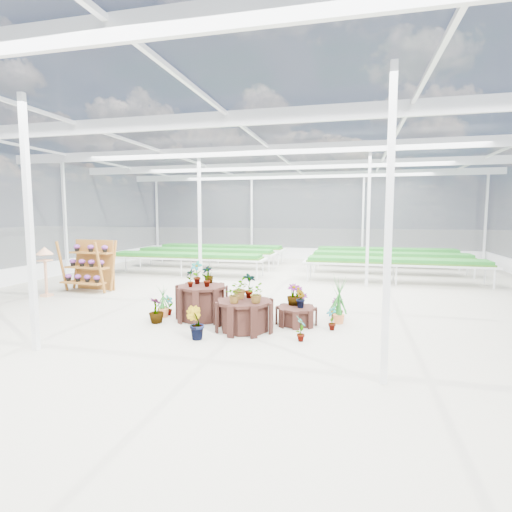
% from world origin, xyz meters
% --- Properties ---
extents(ground_plane, '(24.00, 24.00, 0.00)m').
position_xyz_m(ground_plane, '(0.00, 0.00, 0.00)').
color(ground_plane, gray).
rests_on(ground_plane, ground).
extents(greenhouse_shell, '(18.00, 24.00, 4.50)m').
position_xyz_m(greenhouse_shell, '(0.00, 0.00, 2.25)').
color(greenhouse_shell, white).
rests_on(greenhouse_shell, ground).
extents(steel_frame, '(18.00, 24.00, 4.50)m').
position_xyz_m(steel_frame, '(0.00, 0.00, 2.25)').
color(steel_frame, silver).
rests_on(steel_frame, ground).
extents(nursery_benches, '(16.00, 7.00, 0.84)m').
position_xyz_m(nursery_benches, '(0.00, 7.20, 0.42)').
color(nursery_benches, silver).
rests_on(nursery_benches, ground).
extents(plinth_tall, '(1.35, 1.35, 0.80)m').
position_xyz_m(plinth_tall, '(-0.87, -1.30, 0.40)').
color(plinth_tall, '#331914').
rests_on(plinth_tall, ground).
extents(plinth_mid, '(1.44, 1.44, 0.64)m').
position_xyz_m(plinth_mid, '(0.33, -1.90, 0.32)').
color(plinth_mid, '#331914').
rests_on(plinth_mid, ground).
extents(plinth_low, '(0.98, 0.98, 0.40)m').
position_xyz_m(plinth_low, '(1.33, -1.20, 0.20)').
color(plinth_low, '#331914').
rests_on(plinth_low, ground).
extents(shelf_rack, '(1.59, 0.93, 1.63)m').
position_xyz_m(shelf_rack, '(-5.65, 1.08, 0.81)').
color(shelf_rack, '#8F5A21').
rests_on(shelf_rack, ground).
extents(bird_table, '(0.40, 0.40, 1.49)m').
position_xyz_m(bird_table, '(-6.35, 0.07, 0.75)').
color(bird_table, tan).
rests_on(bird_table, ground).
extents(nursery_plants, '(4.50, 2.97, 1.35)m').
position_xyz_m(nursery_plants, '(0.09, -1.21, 0.53)').
color(nursery_plants, '#1D6921').
rests_on(nursery_plants, ground).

